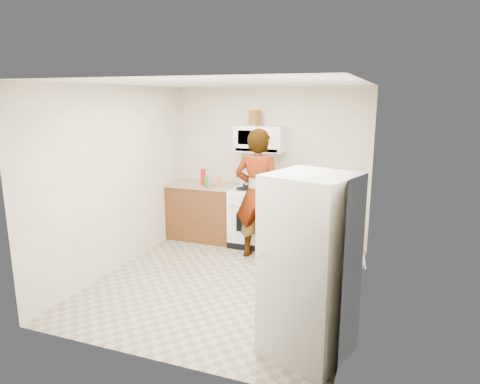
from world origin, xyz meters
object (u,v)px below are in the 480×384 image
at_px(saucepan, 251,180).
at_px(person, 258,194).
at_px(gas_range, 257,216).
at_px(fridge, 310,267).
at_px(kettle, 313,184).
at_px(microwave, 260,139).

bearing_deg(saucepan, person, -63.47).
relative_size(gas_range, fridge, 0.66).
bearing_deg(person, saucepan, -63.03).
bearing_deg(kettle, person, -124.70).
height_order(microwave, saucepan, microwave).
xyz_separation_m(fridge, saucepan, (-1.54, 2.82, 0.17)).
xyz_separation_m(gas_range, saucepan, (-0.15, 0.17, 0.53)).
height_order(gas_range, person, person).
bearing_deg(person, microwave, -73.45).
distance_m(gas_range, microwave, 1.22).
bearing_deg(gas_range, fridge, -62.46).
bearing_deg(saucepan, microwave, -13.80).
bearing_deg(fridge, person, 137.17).
bearing_deg(microwave, person, -73.89).
distance_m(fridge, saucepan, 3.22).
relative_size(gas_range, microwave, 1.49).
distance_m(person, saucepan, 0.75).
xyz_separation_m(microwave, person, (0.18, -0.64, -0.74)).
height_order(person, saucepan, person).
relative_size(microwave, person, 0.40).
relative_size(microwave, saucepan, 3.16).
height_order(gas_range, fridge, fridge).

